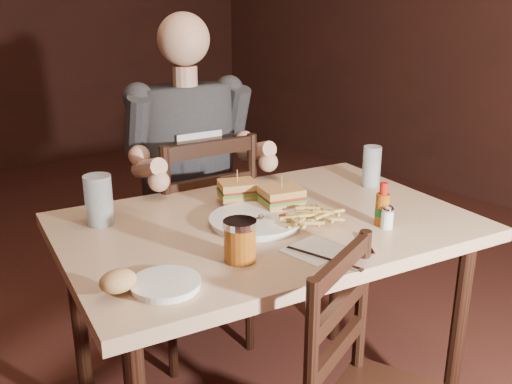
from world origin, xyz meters
TOP-DOWN VIEW (x-y plane):
  - room_shell at (0.00, 0.00)m, footprint 7.00×7.00m
  - main_table at (0.25, -0.30)m, footprint 1.35×1.03m
  - chair_far at (0.35, 0.29)m, footprint 0.49×0.53m
  - diner at (0.34, 0.25)m, footprint 0.56×0.47m
  - dinner_plate at (0.21, -0.30)m, footprint 0.32×0.32m
  - sandwich_left at (0.28, -0.12)m, footprint 0.15×0.14m
  - sandwich_right at (0.35, -0.26)m, footprint 0.15×0.14m
  - fries_pile at (0.32, -0.41)m, footprint 0.26×0.20m
  - ketchup_dollop at (0.29, -0.34)m, footprint 0.05×0.05m
  - glass_left at (-0.15, 0.00)m, footprint 0.10×0.10m
  - glass_right at (0.76, -0.28)m, footprint 0.08×0.08m
  - hot_sauce at (0.49, -0.54)m, footprint 0.05×0.05m
  - salt_shaker at (0.49, -0.57)m, footprint 0.04×0.04m
  - syrup_dispenser at (0.02, -0.47)m, footprint 0.10×0.10m
  - napkin at (0.21, -0.55)m, footprint 0.16×0.15m
  - knife at (0.18, -0.60)m, footprint 0.07×0.22m
  - fork at (0.35, -0.61)m, footprint 0.09×0.13m
  - side_plate at (-0.21, -0.47)m, footprint 0.19×0.19m
  - bread_roll at (-0.31, -0.44)m, footprint 0.10×0.09m

SIDE VIEW (x-z plane):
  - chair_far at x=0.35m, z-range 0.00..0.94m
  - main_table at x=0.25m, z-range 0.31..1.08m
  - napkin at x=0.21m, z-range 0.77..0.77m
  - fork at x=0.35m, z-range 0.77..0.78m
  - knife at x=0.18m, z-range 0.77..0.78m
  - side_plate at x=-0.21m, z-range 0.77..0.78m
  - dinner_plate at x=0.21m, z-range 0.77..0.79m
  - ketchup_dollop at x=0.29m, z-range 0.79..0.80m
  - salt_shaker at x=0.49m, z-range 0.77..0.84m
  - fries_pile at x=0.32m, z-range 0.79..0.82m
  - bread_roll at x=-0.31m, z-range 0.78..0.83m
  - syrup_dispenser at x=0.02m, z-range 0.77..0.88m
  - sandwich_left at x=0.28m, z-range 0.79..0.89m
  - hot_sauce at x=0.49m, z-range 0.77..0.90m
  - sandwich_right at x=0.35m, z-range 0.79..0.89m
  - glass_right at x=0.76m, z-range 0.77..0.92m
  - glass_left at x=-0.15m, z-range 0.77..0.92m
  - diner at x=0.34m, z-range 0.49..1.37m
  - room_shell at x=0.00m, z-range -2.10..4.90m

